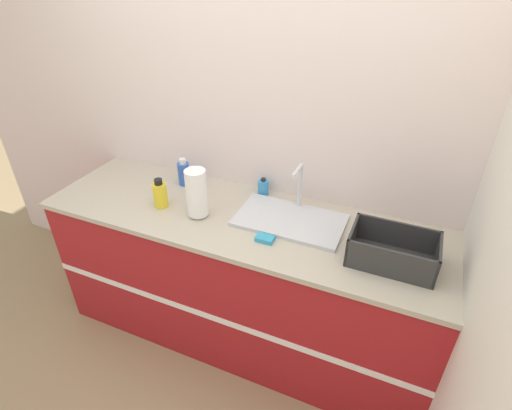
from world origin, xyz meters
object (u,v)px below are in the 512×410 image
dish_rack (392,252)px  bottle_yellow (160,194)px  soap_dispenser (263,187)px  bottle_blue (184,173)px  paper_towel_roll (197,193)px  sink (290,218)px

dish_rack → bottle_yellow: bottle_yellow is taller
soap_dispenser → bottle_blue: bearing=-171.0°
paper_towel_roll → bottle_blue: 0.37m
dish_rack → bottle_blue: bearing=168.8°
soap_dispenser → bottle_yellow: bearing=-144.2°
dish_rack → bottle_blue: size_ratio=2.27×
bottle_yellow → dish_rack: bearing=0.8°
sink → soap_dispenser: (-0.24, 0.20, 0.03)m
bottle_yellow → soap_dispenser: size_ratio=1.61×
bottle_yellow → soap_dispenser: 0.59m
sink → paper_towel_roll: size_ratio=2.10×
bottle_yellow → bottle_blue: (-0.01, 0.27, 0.00)m
sink → paper_towel_roll: bearing=-163.1°
dish_rack → soap_dispenser: 0.84m
dish_rack → soap_dispenser: size_ratio=3.67×
bottle_yellow → soap_dispenser: (0.48, 0.35, -0.03)m
paper_towel_roll → dish_rack: 1.02m
paper_towel_roll → soap_dispenser: bearing=55.3°
dish_rack → bottle_blue: 1.30m
sink → soap_dispenser: 0.31m
dish_rack → soap_dispenser: bearing=157.0°
dish_rack → bottle_yellow: 1.26m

